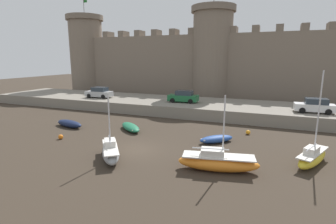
# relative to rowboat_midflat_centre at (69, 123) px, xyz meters

# --- Properties ---
(ground_plane) EXTENTS (160.00, 160.00, 0.00)m
(ground_plane) POSITION_rel_rowboat_midflat_centre_xyz_m (10.32, -3.75, -0.39)
(ground_plane) COLOR #382D23
(quay_road) EXTENTS (65.15, 10.00, 1.44)m
(quay_road) POSITION_rel_rowboat_midflat_centre_xyz_m (10.32, 13.03, 0.33)
(quay_road) COLOR gray
(quay_road) RESTS_ON ground
(castle) EXTENTS (60.59, 7.44, 18.93)m
(castle) POSITION_rel_rowboat_midflat_centre_xyz_m (10.32, 23.91, 6.69)
(castle) COLOR #7A6B5B
(castle) RESTS_ON ground
(rowboat_midflat_centre) EXTENTS (4.05, 2.05, 0.75)m
(rowboat_midflat_centre) POSITION_rel_rowboat_midflat_centre_xyz_m (0.00, 0.00, 0.00)
(rowboat_midflat_centre) COLOR #141E3D
(rowboat_midflat_centre) RESTS_ON ground
(sailboat_midflat_left) EXTENTS (5.58, 2.54, 5.13)m
(sailboat_midflat_left) POSITION_rel_rowboat_midflat_centre_xyz_m (17.42, -5.29, 0.23)
(sailboat_midflat_left) COLOR orange
(sailboat_midflat_left) RESTS_ON ground
(rowboat_foreground_centre) EXTENTS (3.16, 3.02, 0.66)m
(rowboat_foreground_centre) POSITION_rel_rowboat_midflat_centre_xyz_m (16.12, 0.61, -0.05)
(rowboat_foreground_centre) COLOR #234793
(rowboat_foreground_centre) RESTS_ON ground
(sailboat_near_channel_left) EXTENTS (3.65, 4.26, 5.00)m
(sailboat_near_channel_left) POSITION_rel_rowboat_midflat_centre_xyz_m (9.53, -6.19, 0.19)
(sailboat_near_channel_left) COLOR gray
(sailboat_near_channel_left) RESTS_ON ground
(rowboat_foreground_right) EXTENTS (3.80, 3.55, 0.68)m
(rowboat_foreground_right) POSITION_rel_rowboat_midflat_centre_xyz_m (6.93, 1.31, -0.03)
(rowboat_foreground_right) COLOR #1E6B47
(rowboat_foreground_right) RESTS_ON ground
(sailboat_midflat_right) EXTENTS (2.86, 4.64, 6.65)m
(sailboat_midflat_right) POSITION_rel_rowboat_midflat_centre_xyz_m (23.45, -1.78, 0.19)
(sailboat_midflat_right) COLOR yellow
(sailboat_midflat_right) RESTS_ON ground
(mooring_buoy_near_channel) EXTENTS (0.44, 0.44, 0.44)m
(mooring_buoy_near_channel) POSITION_rel_rowboat_midflat_centre_xyz_m (18.54, 4.31, -0.17)
(mooring_buoy_near_channel) COLOR orange
(mooring_buoy_near_channel) RESTS_ON ground
(mooring_buoy_off_centre) EXTENTS (0.44, 0.44, 0.44)m
(mooring_buoy_off_centre) POSITION_rel_rowboat_midflat_centre_xyz_m (2.39, -3.79, -0.17)
(mooring_buoy_off_centre) COLOR orange
(mooring_buoy_off_centre) RESTS_ON ground
(car_quay_centre_west) EXTENTS (4.16, 1.99, 1.62)m
(car_quay_centre_west) POSITION_rel_rowboat_midflat_centre_xyz_m (24.99, 10.87, 1.83)
(car_quay_centre_west) COLOR silver
(car_quay_centre_west) RESTS_ON quay_road
(car_quay_east) EXTENTS (4.16, 1.99, 1.62)m
(car_quay_east) POSITION_rel_rowboat_midflat_centre_xyz_m (9.14, 12.10, 1.83)
(car_quay_east) COLOR #1E6638
(car_quay_east) RESTS_ON quay_road
(car_quay_west) EXTENTS (4.16, 1.99, 1.62)m
(car_quay_west) POSITION_rel_rowboat_midflat_centre_xyz_m (-4.26, 11.35, 1.83)
(car_quay_west) COLOR #B2B5B7
(car_quay_west) RESTS_ON quay_road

